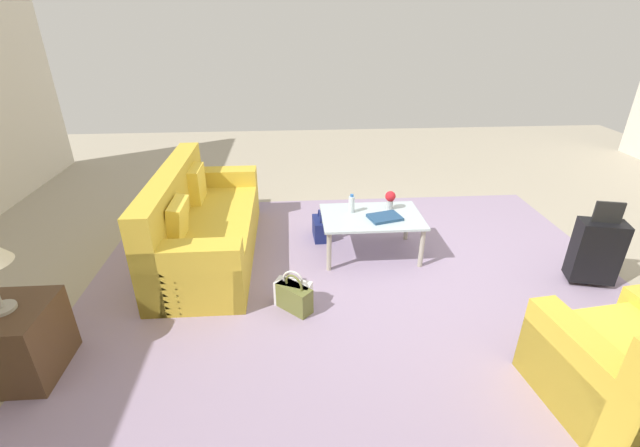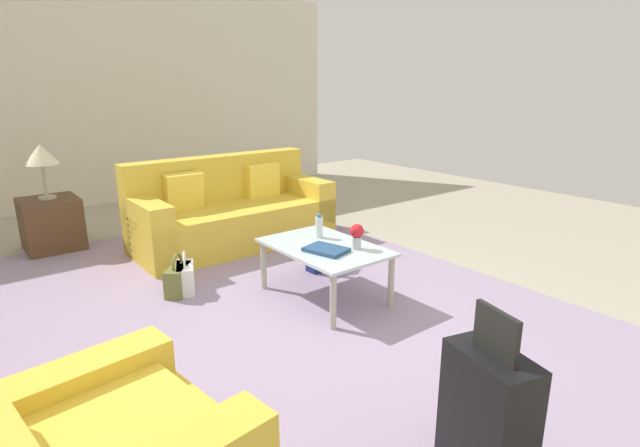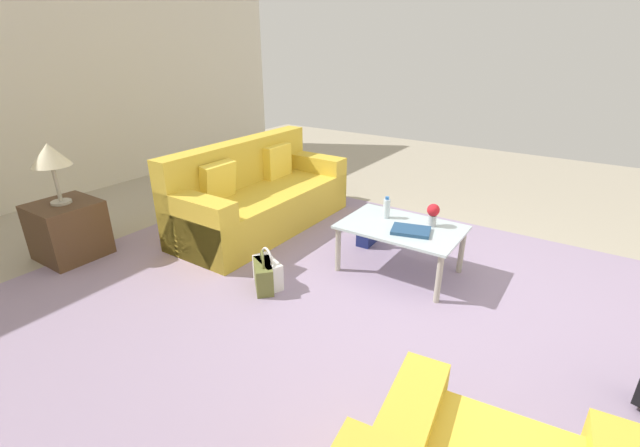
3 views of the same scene
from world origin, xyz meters
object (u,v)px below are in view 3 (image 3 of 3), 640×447
table_lamp (50,157)px  handbag_navy (369,231)px  coffee_table (401,232)px  handbag_white (268,272)px  handbag_olive (263,275)px  water_bottle (387,208)px  couch (257,199)px  flower_vase (433,213)px  side_table (68,230)px  coffee_table_book (411,231)px

table_lamp → handbag_navy: 3.09m
coffee_table → handbag_navy: (0.52, -0.39, -0.27)m
handbag_white → handbag_olive: (-0.01, 0.07, 0.00)m
coffee_table → water_bottle: size_ratio=5.10×
couch → flower_vase: bearing=-178.6°
coffee_table → handbag_white: (0.84, 0.85, -0.27)m
table_lamp → handbag_olive: (-1.97, -0.58, -0.87)m
coffee_table → handbag_navy: bearing=-37.4°
couch → coffee_table: size_ratio=2.05×
couch → water_bottle: 1.61m
side_table → handbag_white: side_table is taller
coffee_table_book → flower_vase: bearing=-129.0°
flower_vase → handbag_white: size_ratio=0.57×
couch → table_lamp: table_lamp is taller
coffee_table → water_bottle: bearing=-26.6°
coffee_table → side_table: (2.80, 1.50, -0.12)m
water_bottle → handbag_olive: 1.27m
flower_vase → table_lamp: size_ratio=0.36×
handbag_navy → side_table: bearing=39.7°
coffee_table → table_lamp: size_ratio=1.83×
table_lamp → coffee_table: bearing=-151.8°
side_table → handbag_olive: 2.06m
coffee_table → coffee_table_book: bearing=146.3°
water_bottle → table_lamp: bearing=31.6°
flower_vase → table_lamp: 3.47m
handbag_navy → handbag_olive: size_ratio=1.00×
handbag_white → handbag_olive: bearing=96.5°
coffee_table_book → table_lamp: (2.92, 1.42, 0.53)m
handbag_white → handbag_navy: same height
handbag_olive → flower_vase: bearing=-134.5°
water_bottle → handbag_white: (0.64, 0.95, -0.42)m
water_bottle → side_table: size_ratio=0.37×
coffee_table_book → couch: bearing=-20.9°
couch → handbag_olive: couch is taller
couch → coffee_table: bearing=176.8°
coffee_table_book → table_lamp: size_ratio=0.56×
handbag_olive → handbag_white: bearing=-83.5°
flower_vase → handbag_white: (1.06, 1.00, -0.45)m
handbag_olive → coffee_table_book: bearing=-138.5°
handbag_olive → handbag_navy: bearing=-103.4°
water_bottle → table_lamp: (2.60, 1.60, 0.45)m
coffee_table → handbag_navy: size_ratio=2.91×
side_table → table_lamp: 0.72m
water_bottle → coffee_table: bearing=153.4°
coffee_table_book → flower_vase: (-0.10, -0.23, 0.11)m
handbag_olive → water_bottle: bearing=-121.7°
flower_vase → handbag_olive: size_ratio=0.57×
handbag_white → handbag_olive: 0.07m
table_lamp → handbag_olive: size_ratio=1.59×
water_bottle → handbag_navy: 0.60m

